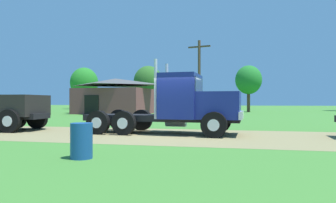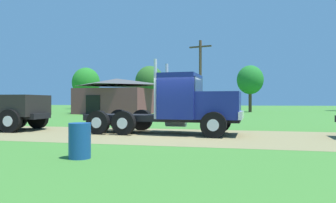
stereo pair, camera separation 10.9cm
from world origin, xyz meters
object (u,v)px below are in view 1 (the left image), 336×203
steel_barrel (82,141)px  utility_pole_near (199,76)px  truck_foreground_white (183,106)px  shed_building (115,97)px

steel_barrel → utility_pole_near: 22.20m
truck_foreground_white → utility_pole_near: bearing=93.9°
truck_foreground_white → shed_building: (-12.02, 21.46, 0.78)m
shed_building → utility_pole_near: size_ratio=1.26×
truck_foreground_white → utility_pole_near: size_ratio=1.02×
shed_building → steel_barrel: bearing=-69.5°
shed_building → utility_pole_near: (10.98, -6.02, 1.83)m
truck_foreground_white → utility_pole_near: 15.69m
steel_barrel → utility_pole_near: (0.55, 21.92, 3.43)m
truck_foreground_white → steel_barrel: bearing=-103.8°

